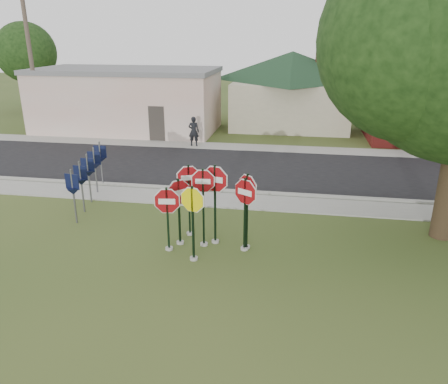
% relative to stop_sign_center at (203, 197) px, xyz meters
% --- Properties ---
extents(ground, '(120.00, 120.00, 0.00)m').
position_rel_stop_sign_center_xyz_m(ground, '(0.14, -1.53, -1.65)').
color(ground, '#334A1B').
rests_on(ground, ground).
extents(sidewalk_near, '(60.00, 1.60, 0.06)m').
position_rel_stop_sign_center_xyz_m(sidewalk_near, '(0.14, 3.97, -1.62)').
color(sidewalk_near, gray).
rests_on(sidewalk_near, ground).
extents(road, '(60.00, 7.00, 0.04)m').
position_rel_stop_sign_center_xyz_m(road, '(0.14, 8.47, -1.63)').
color(road, black).
rests_on(road, ground).
extents(sidewalk_far, '(60.00, 1.60, 0.06)m').
position_rel_stop_sign_center_xyz_m(sidewalk_far, '(0.14, 12.77, -1.62)').
color(sidewalk_far, gray).
rests_on(sidewalk_far, ground).
extents(curb, '(60.00, 0.20, 0.14)m').
position_rel_stop_sign_center_xyz_m(curb, '(0.14, 4.97, -1.58)').
color(curb, gray).
rests_on(curb, ground).
extents(stop_sign_center, '(1.00, 0.24, 2.67)m').
position_rel_stop_sign_center_xyz_m(stop_sign_center, '(0.00, 0.00, 0.00)').
color(stop_sign_center, '#9F9C95').
rests_on(stop_sign_center, ground).
extents(stop_sign_yellow, '(1.01, 0.29, 2.44)m').
position_rel_stop_sign_center_xyz_m(stop_sign_yellow, '(-0.10, -0.97, -0.16)').
color(stop_sign_yellow, '#9F9C95').
rests_on(stop_sign_yellow, ground).
extents(stop_sign_left, '(1.09, 0.24, 2.18)m').
position_rel_stop_sign_center_xyz_m(stop_sign_left, '(-1.01, -0.48, -0.34)').
color(stop_sign_left, '#9F9C95').
rests_on(stop_sign_left, ground).
extents(stop_sign_right, '(0.96, 0.58, 2.47)m').
position_rel_stop_sign_center_xyz_m(stop_sign_right, '(1.31, -0.09, -0.12)').
color(stop_sign_right, '#9F9C95').
rests_on(stop_sign_right, ground).
extents(stop_sign_back_right, '(1.14, 0.28, 2.74)m').
position_rel_stop_sign_center_xyz_m(stop_sign_back_right, '(0.32, 0.26, 0.09)').
color(stop_sign_back_right, '#9F9C95').
rests_on(stop_sign_back_right, ground).
extents(stop_sign_back_left, '(1.00, 0.39, 2.55)m').
position_rel_stop_sign_center_xyz_m(stop_sign_back_left, '(-0.63, 0.70, -0.06)').
color(stop_sign_back_left, '#9F9C95').
rests_on(stop_sign_back_left, ground).
extents(stop_sign_far_right, '(0.83, 0.69, 2.57)m').
position_rel_stop_sign_center_xyz_m(stop_sign_far_right, '(1.35, 0.04, -0.05)').
color(stop_sign_far_right, '#9F9C95').
rests_on(stop_sign_far_right, ground).
extents(stop_sign_far_left, '(0.81, 0.83, 2.32)m').
position_rel_stop_sign_center_xyz_m(stop_sign_far_left, '(-0.78, -0.01, -0.23)').
color(stop_sign_far_left, '#9F9C95').
rests_on(stop_sign_far_left, ground).
extents(route_sign_row, '(1.43, 4.63, 2.00)m').
position_rel_stop_sign_center_xyz_m(route_sign_row, '(-5.26, 2.97, -0.42)').
color(route_sign_row, '#59595E').
rests_on(route_sign_row, ground).
extents(building_stucco, '(12.20, 6.20, 4.20)m').
position_rel_stop_sign_center_xyz_m(building_stucco, '(-8.85, 16.47, 0.50)').
color(building_stucco, silver).
rests_on(building_stucco, ground).
extents(building_house, '(11.60, 11.60, 6.20)m').
position_rel_stop_sign_center_xyz_m(building_house, '(2.15, 20.47, 2.00)').
color(building_house, '#BDB396').
rests_on(building_house, ground).
extents(utility_pole_near, '(2.20, 0.26, 9.50)m').
position_rel_stop_sign_center_xyz_m(utility_pole_near, '(-13.86, 13.67, 3.32)').
color(utility_pole_near, '#45392E').
rests_on(utility_pole_near, ground).
extents(bg_tree_left, '(4.90, 4.90, 7.35)m').
position_rel_stop_sign_center_xyz_m(bg_tree_left, '(-19.86, 22.47, 3.23)').
color(bg_tree_left, '#2F2215').
rests_on(bg_tree_left, ground).
extents(pedestrian, '(0.64, 0.42, 1.75)m').
position_rel_stop_sign_center_xyz_m(pedestrian, '(-3.30, 12.56, -0.71)').
color(pedestrian, black).
rests_on(pedestrian, sidewalk_far).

